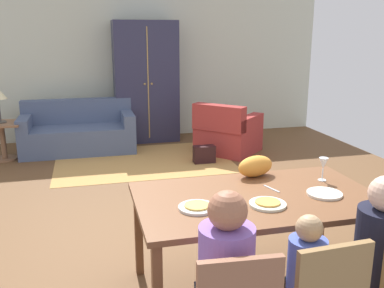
% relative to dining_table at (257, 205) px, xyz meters
% --- Properties ---
extents(ground_plane, '(7.17, 6.68, 0.02)m').
position_rel_dining_table_xyz_m(ground_plane, '(-0.30, 1.87, -0.70)').
color(ground_plane, brown).
extents(back_wall, '(7.17, 0.10, 2.70)m').
position_rel_dining_table_xyz_m(back_wall, '(-0.30, 5.26, 0.66)').
color(back_wall, beige).
rests_on(back_wall, ground_plane).
extents(dining_table, '(1.73, 1.01, 0.76)m').
position_rel_dining_table_xyz_m(dining_table, '(0.00, 0.00, 0.00)').
color(dining_table, brown).
rests_on(dining_table, ground_plane).
extents(plate_near_man, '(0.25, 0.25, 0.02)m').
position_rel_dining_table_xyz_m(plate_near_man, '(-0.47, -0.12, 0.08)').
color(plate_near_man, silver).
rests_on(plate_near_man, dining_table).
extents(pizza_near_man, '(0.17, 0.17, 0.01)m').
position_rel_dining_table_xyz_m(pizza_near_man, '(-0.47, -0.12, 0.09)').
color(pizza_near_man, gold).
rests_on(pizza_near_man, plate_near_man).
extents(plate_near_child, '(0.25, 0.25, 0.02)m').
position_rel_dining_table_xyz_m(plate_near_child, '(-0.00, -0.18, 0.08)').
color(plate_near_child, silver).
rests_on(plate_near_child, dining_table).
extents(pizza_near_child, '(0.17, 0.17, 0.01)m').
position_rel_dining_table_xyz_m(pizza_near_child, '(-0.00, -0.18, 0.09)').
color(pizza_near_child, gold).
rests_on(pizza_near_child, plate_near_child).
extents(plate_near_woman, '(0.25, 0.25, 0.02)m').
position_rel_dining_table_xyz_m(plate_near_woman, '(0.47, -0.10, 0.08)').
color(plate_near_woman, silver).
rests_on(plate_near_woman, dining_table).
extents(wine_glass, '(0.07, 0.07, 0.19)m').
position_rel_dining_table_xyz_m(wine_glass, '(0.62, 0.18, 0.20)').
color(wine_glass, silver).
rests_on(wine_glass, dining_table).
extents(fork, '(0.02, 0.15, 0.01)m').
position_rel_dining_table_xyz_m(fork, '(-0.26, -0.05, 0.07)').
color(fork, silver).
rests_on(fork, dining_table).
extents(knife, '(0.06, 0.17, 0.01)m').
position_rel_dining_table_xyz_m(knife, '(0.16, 0.10, 0.07)').
color(knife, silver).
rests_on(knife, dining_table).
extents(person_woman, '(0.31, 0.41, 1.11)m').
position_rel_dining_table_xyz_m(person_woman, '(0.47, -0.69, -0.18)').
color(person_woman, '#2C3C44').
rests_on(person_woman, ground_plane).
extents(cat, '(0.35, 0.24, 0.17)m').
position_rel_dining_table_xyz_m(cat, '(0.15, 0.41, 0.15)').
color(cat, orange).
rests_on(cat, dining_table).
extents(area_rug, '(2.60, 1.80, 0.01)m').
position_rel_dining_table_xyz_m(area_rug, '(-0.35, 3.54, -0.69)').
color(area_rug, '#BC8A49').
rests_on(area_rug, ground_plane).
extents(couch, '(1.79, 0.86, 0.82)m').
position_rel_dining_table_xyz_m(couch, '(-1.30, 4.40, -0.39)').
color(couch, '#4B597A').
rests_on(couch, ground_plane).
extents(armchair, '(1.21, 1.21, 0.82)m').
position_rel_dining_table_xyz_m(armchair, '(1.03, 3.71, -0.37)').
color(armchair, '#A1312E').
rests_on(armchair, ground_plane).
extents(armoire, '(1.10, 0.59, 2.10)m').
position_rel_dining_table_xyz_m(armoire, '(-0.10, 4.87, 0.36)').
color(armoire, '#2C2C48').
rests_on(armoire, ground_plane).
extents(side_table, '(0.56, 0.56, 0.58)m').
position_rel_dining_table_xyz_m(side_table, '(-2.41, 4.14, -0.31)').
color(side_table, brown).
rests_on(side_table, ground_plane).
extents(handbag, '(0.32, 0.16, 0.26)m').
position_rel_dining_table_xyz_m(handbag, '(0.52, 3.24, -0.56)').
color(handbag, black).
rests_on(handbag, ground_plane).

